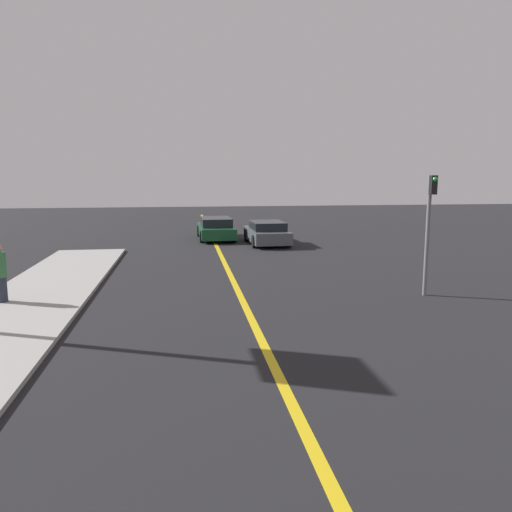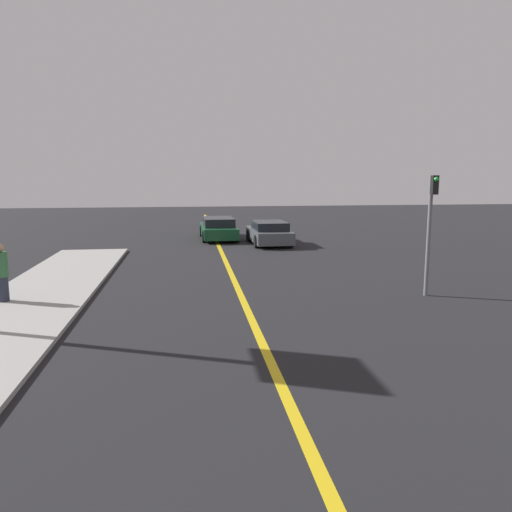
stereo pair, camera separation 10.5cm
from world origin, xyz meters
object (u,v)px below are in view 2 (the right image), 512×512
car_ahead_center (218,228)px  pedestrian_by_sign (1,273)px  car_near_right_lane (269,233)px  traffic_light (430,222)px

car_ahead_center → pedestrian_by_sign: (-6.87, -13.75, 0.32)m
pedestrian_by_sign → car_ahead_center: bearing=63.4°
car_near_right_lane → car_ahead_center: 3.55m
car_near_right_lane → pedestrian_by_sign: pedestrian_by_sign is taller
car_near_right_lane → traffic_light: bearing=-77.9°
car_ahead_center → pedestrian_by_sign: pedestrian_by_sign is taller
pedestrian_by_sign → traffic_light: traffic_light is taller
car_ahead_center → traffic_light: size_ratio=1.30×
car_near_right_lane → car_ahead_center: car_ahead_center is taller
car_near_right_lane → traffic_light: traffic_light is taller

